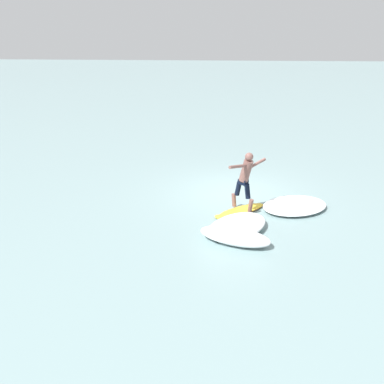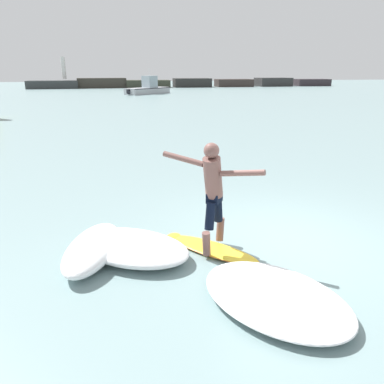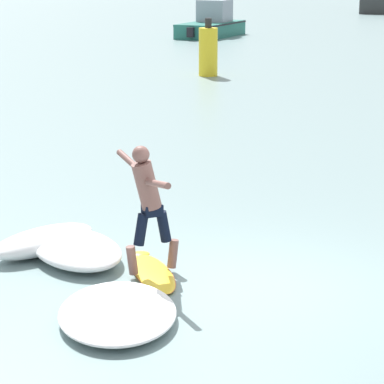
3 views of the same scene
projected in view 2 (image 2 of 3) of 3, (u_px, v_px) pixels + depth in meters
name	position (u px, v px, depth m)	size (l,w,h in m)	color
ground_plane	(285.00, 238.00, 6.89)	(200.00, 200.00, 0.00)	gray
rock_jetty_breakwater	(183.00, 83.00, 66.45)	(54.46, 4.67, 4.97)	#303333
surfboard	(212.00, 249.00, 6.39)	(1.52, 1.69, 0.21)	yellow
surfer	(213.00, 188.00, 5.96)	(1.39, 1.12, 1.83)	brown
fishing_boat_near_jetty	(149.00, 89.00, 47.80)	(6.63, 5.81, 3.12)	#A8ABB0
wave_foam_at_tail	(93.00, 248.00, 6.07)	(1.26, 2.01, 0.38)	white
wave_foam_at_nose	(131.00, 247.00, 6.16)	(2.36, 2.22, 0.33)	white
wave_foam_beside	(275.00, 297.00, 4.90)	(2.31, 2.57, 0.23)	white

